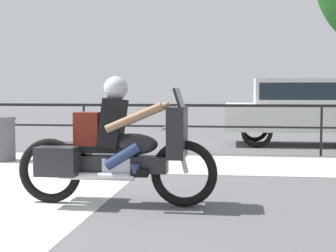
{
  "coord_description": "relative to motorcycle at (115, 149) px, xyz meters",
  "views": [
    {
      "loc": [
        3.35,
        -6.02,
        1.38
      ],
      "look_at": [
        2.4,
        1.09,
        0.87
      ],
      "focal_mm": 55.0,
      "sensor_mm": 36.0,
      "label": 1
    }
  ],
  "objects": [
    {
      "name": "sidewalk_band",
      "position": [
        -1.91,
        3.45,
        -0.67
      ],
      "size": [
        44.0,
        2.4,
        0.01
      ],
      "primitive_type": "cube",
      "color": "#B7B2A8",
      "rests_on": "ground"
    },
    {
      "name": "parked_car",
      "position": [
        3.07,
        7.13,
        0.27
      ],
      "size": [
        4.0,
        1.67,
        1.66
      ],
      "rotation": [
        0.0,
        0.0,
        -0.03
      ],
      "color": "silver",
      "rests_on": "ground"
    },
    {
      "name": "trash_bin",
      "position": [
        -3.05,
        3.38,
        -0.25
      ],
      "size": [
        0.54,
        0.54,
        0.86
      ],
      "color": "#515156",
      "rests_on": "ground"
    },
    {
      "name": "motorcycle",
      "position": [
        0.0,
        0.0,
        0.0
      ],
      "size": [
        2.43,
        0.76,
        1.54
      ],
      "rotation": [
        0.0,
        0.0,
        0.09
      ],
      "color": "black",
      "rests_on": "ground"
    },
    {
      "name": "fence_railing",
      "position": [
        -1.91,
        5.02,
        0.17
      ],
      "size": [
        36.0,
        0.05,
        1.08
      ],
      "color": "black",
      "rests_on": "ground"
    }
  ]
}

